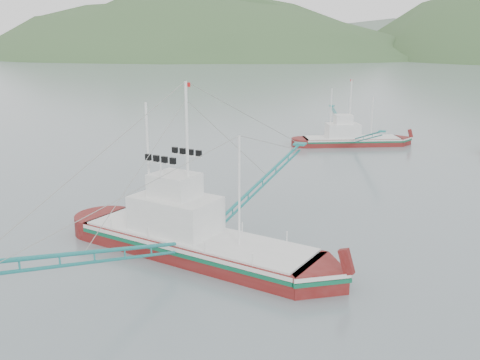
% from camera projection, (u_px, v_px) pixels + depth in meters
% --- Properties ---
extents(ground, '(1200.00, 1200.00, 0.00)m').
position_uv_depth(ground, '(209.00, 246.00, 36.73)').
color(ground, slate).
rests_on(ground, ground).
extents(main_boat, '(17.14, 29.72, 12.17)m').
position_uv_depth(main_boat, '(194.00, 224.00, 34.67)').
color(main_boat, '#61100E').
rests_on(main_boat, ground).
extents(bg_boat_far, '(13.28, 22.01, 9.42)m').
position_uv_depth(bg_boat_far, '(352.00, 131.00, 70.94)').
color(bg_boat_far, '#61100E').
rests_on(bg_boat_far, ground).
extents(headland_left, '(448.00, 308.00, 210.00)m').
position_uv_depth(headland_left, '(187.00, 57.00, 423.85)').
color(headland_left, '#35562C').
rests_on(headland_left, ground).
extents(ridge_distant, '(960.00, 400.00, 240.00)m').
position_uv_depth(ridge_distant, '(465.00, 53.00, 532.35)').
color(ridge_distant, slate).
rests_on(ridge_distant, ground).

